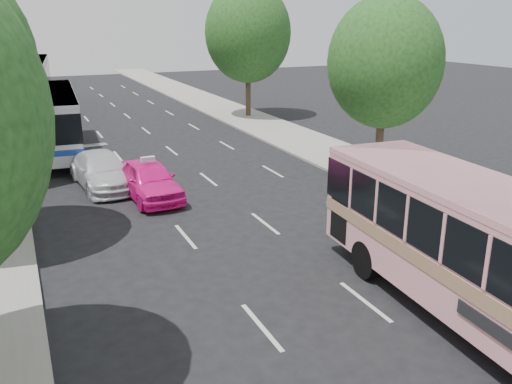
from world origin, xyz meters
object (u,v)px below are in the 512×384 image
tour_coach_rear (28,81)px  pink_taxi (149,180)px  white_pickup (102,171)px  tour_coach_front (53,116)px  pink_bus (488,245)px

tour_coach_rear → pink_taxi: bearing=-76.6°
white_pickup → tour_coach_rear: 21.74m
white_pickup → tour_coach_rear: (-1.89, 21.59, 1.66)m
tour_coach_front → tour_coach_rear: bearing=96.1°
tour_coach_front → tour_coach_rear: size_ratio=0.82×
pink_taxi → tour_coach_front: tour_coach_front is taller
pink_bus → white_pickup: bearing=116.2°
pink_taxi → tour_coach_rear: tour_coach_rear is taller
tour_coach_front → pink_bus: bearing=-67.7°
pink_bus → pink_taxi: 13.40m
pink_taxi → pink_bus: bearing=-72.8°
pink_bus → pink_taxi: size_ratio=2.34×
pink_bus → tour_coach_rear: bearing=106.0°
pink_bus → white_pickup: pink_bus is taller
pink_bus → tour_coach_rear: (-8.09, 36.39, 0.33)m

